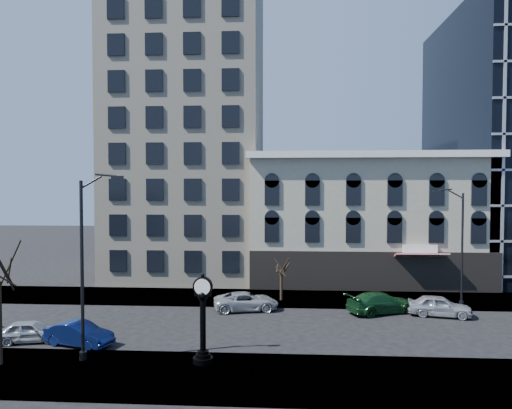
# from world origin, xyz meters

# --- Properties ---
(ground) EXTENTS (160.00, 160.00, 0.00)m
(ground) POSITION_xyz_m (0.00, 0.00, 0.00)
(ground) COLOR black
(ground) RESTS_ON ground
(sidewalk_far) EXTENTS (160.00, 6.00, 0.12)m
(sidewalk_far) POSITION_xyz_m (0.00, 8.00, 0.06)
(sidewalk_far) COLOR gray
(sidewalk_far) RESTS_ON ground
(sidewalk_near) EXTENTS (160.00, 6.00, 0.12)m
(sidewalk_near) POSITION_xyz_m (0.00, -8.00, 0.06)
(sidewalk_near) COLOR gray
(sidewalk_near) RESTS_ON ground
(cream_tower) EXTENTS (15.90, 15.40, 42.50)m
(cream_tower) POSITION_xyz_m (-6.11, 18.88, 19.32)
(cream_tower) COLOR beige
(cream_tower) RESTS_ON ground
(victorian_row) EXTENTS (22.60, 11.19, 12.50)m
(victorian_row) POSITION_xyz_m (12.00, 15.89, 6.00)
(victorian_row) COLOR #B1AB92
(victorian_row) RESTS_ON ground
(street_clock) EXTENTS (1.06, 1.06, 4.67)m
(street_clock) POSITION_xyz_m (-0.13, -6.52, 2.23)
(street_clock) COLOR black
(street_clock) RESTS_ON sidewalk_near
(street_lamp_near) EXTENTS (2.60, 0.51, 10.04)m
(street_lamp_near) POSITION_xyz_m (-5.81, -6.43, 7.69)
(street_lamp_near) COLOR black
(street_lamp_near) RESTS_ON sidewalk_near
(street_lamp_far) EXTENTS (2.38, 0.59, 9.22)m
(street_lamp_far) POSITION_xyz_m (17.08, 6.09, 7.08)
(street_lamp_far) COLOR black
(street_lamp_far) RESTS_ON sidewalk_far
(bare_tree_far) EXTENTS (2.28, 2.28, 3.92)m
(bare_tree_far) POSITION_xyz_m (3.87, 7.14, 3.06)
(bare_tree_far) COLOR #302518
(bare_tree_far) RESTS_ON sidewalk_far
(car_near_a) EXTENTS (4.04, 2.33, 1.29)m
(car_near_a) POSITION_xyz_m (-11.10, -3.60, 0.65)
(car_near_a) COLOR #A5A8AD
(car_near_a) RESTS_ON ground
(car_near_b) EXTENTS (4.36, 2.56, 1.36)m
(car_near_b) POSITION_xyz_m (-7.89, -4.03, 0.68)
(car_near_b) COLOR #0C194C
(car_near_b) RESTS_ON ground
(car_far_a) EXTENTS (5.24, 3.22, 1.35)m
(car_far_a) POSITION_xyz_m (1.25, 4.26, 0.68)
(car_far_a) COLOR #A5A8AD
(car_far_a) RESTS_ON ground
(car_far_b) EXTENTS (5.66, 4.02, 1.52)m
(car_far_b) POSITION_xyz_m (11.24, 4.13, 0.76)
(car_far_b) COLOR #143F1E
(car_far_b) RESTS_ON ground
(car_far_c) EXTENTS (4.64, 2.61, 1.49)m
(car_far_c) POSITION_xyz_m (15.26, 3.51, 0.74)
(car_far_c) COLOR #A5A8AD
(car_far_c) RESTS_ON ground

